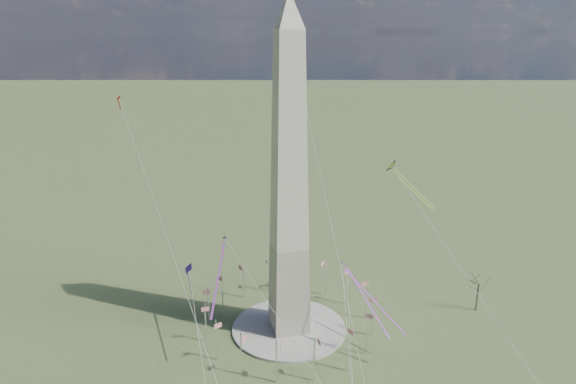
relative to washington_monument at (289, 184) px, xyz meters
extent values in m
plane|color=#516030|center=(0.00, 0.00, -47.95)|extent=(2000.00, 2000.00, 0.00)
cylinder|color=#ABAA9C|center=(0.00, 0.00, -47.55)|extent=(36.00, 36.00, 0.80)
pyramid|color=beige|center=(0.00, 0.00, 47.85)|extent=(9.90, 9.90, 10.00)
cylinder|color=white|center=(26.00, 0.00, -41.45)|extent=(0.36, 0.36, 13.00)
cube|color=red|center=(26.00, 1.30, -36.15)|extent=(2.40, 0.08, 1.50)
cylinder|color=white|center=(24.02, 9.95, -41.45)|extent=(0.36, 0.36, 13.00)
cube|color=red|center=(23.52, 11.15, -36.15)|extent=(2.25, 0.99, 1.50)
cylinder|color=white|center=(18.38, 18.38, -41.45)|extent=(0.36, 0.36, 13.00)
cube|color=red|center=(17.47, 19.30, -36.15)|extent=(1.75, 1.75, 1.50)
cylinder|color=white|center=(9.95, 24.02, -41.45)|extent=(0.36, 0.36, 13.00)
cube|color=red|center=(8.75, 24.52, -36.15)|extent=(0.99, 2.25, 1.50)
cylinder|color=white|center=(0.00, 26.00, -41.45)|extent=(0.36, 0.36, 13.00)
cube|color=red|center=(-1.30, 26.00, -36.15)|extent=(0.08, 2.40, 1.50)
cylinder|color=white|center=(-9.95, 24.02, -41.45)|extent=(0.36, 0.36, 13.00)
cube|color=red|center=(-11.15, 23.52, -36.15)|extent=(0.99, 2.25, 1.50)
cylinder|color=white|center=(-18.38, 18.38, -41.45)|extent=(0.36, 0.36, 13.00)
cube|color=red|center=(-19.30, 17.47, -36.15)|extent=(1.75, 1.75, 1.50)
cylinder|color=white|center=(-24.02, 9.95, -41.45)|extent=(0.36, 0.36, 13.00)
cube|color=red|center=(-24.52, 8.75, -36.15)|extent=(2.25, 0.99, 1.50)
cylinder|color=white|center=(-26.00, 0.00, -41.45)|extent=(0.36, 0.36, 13.00)
cube|color=red|center=(-26.00, -1.30, -36.15)|extent=(2.40, 0.08, 1.50)
cylinder|color=white|center=(-24.02, -9.95, -41.45)|extent=(0.36, 0.36, 13.00)
cube|color=red|center=(-23.52, -11.15, -36.15)|extent=(2.25, 0.99, 1.50)
cylinder|color=white|center=(-18.38, -18.38, -41.45)|extent=(0.36, 0.36, 13.00)
cube|color=red|center=(-17.47, -19.30, -36.15)|extent=(1.75, 1.75, 1.50)
cylinder|color=white|center=(-9.95, -24.02, -41.45)|extent=(0.36, 0.36, 13.00)
cube|color=red|center=(-8.75, -24.52, -36.15)|extent=(0.99, 2.25, 1.50)
cylinder|color=white|center=(0.00, -26.00, -41.45)|extent=(0.36, 0.36, 13.00)
cube|color=red|center=(1.30, -26.00, -36.15)|extent=(0.08, 2.40, 1.50)
cylinder|color=white|center=(9.95, -24.02, -41.45)|extent=(0.36, 0.36, 13.00)
cube|color=red|center=(11.15, -23.52, -36.15)|extent=(0.99, 2.25, 1.50)
cylinder|color=white|center=(18.38, -18.38, -41.45)|extent=(0.36, 0.36, 13.00)
cube|color=red|center=(19.30, -17.47, -36.15)|extent=(1.75, 1.75, 1.50)
cylinder|color=white|center=(24.02, -9.95, -41.45)|extent=(0.36, 0.36, 13.00)
cube|color=red|center=(24.52, -8.75, -36.15)|extent=(2.25, 0.99, 1.50)
cylinder|color=#45392A|center=(64.16, -5.17, -43.05)|extent=(0.45, 0.45, 9.81)
cube|color=#FFA20D|center=(40.13, -0.77, -4.10)|extent=(8.86, 11.85, 10.08)
cube|color=#FFA20D|center=(38.65, -1.86, -4.10)|extent=(8.86, 11.85, 10.08)
cube|color=navy|center=(-29.74, 5.86, -25.78)|extent=(1.88, 3.22, 2.77)
cube|color=red|center=(-29.74, 5.86, -30.36)|extent=(1.36, 3.43, 9.60)
cube|color=red|center=(19.69, -19.13, -30.17)|extent=(12.37, 18.41, 13.55)
cube|color=red|center=(-22.29, -5.21, -24.76)|extent=(7.62, 20.63, 13.54)
cube|color=red|center=(21.43, -11.32, -35.31)|extent=(6.11, 20.61, 13.27)
cube|color=#F9441D|center=(-46.20, 28.07, 23.03)|extent=(1.37, 1.87, 1.73)
cube|color=#F9441D|center=(-46.20, 28.07, 21.13)|extent=(0.56, 1.51, 3.98)
cube|color=white|center=(14.95, 45.20, 32.18)|extent=(1.16, 1.59, 1.47)
cube|color=white|center=(14.95, 45.20, 30.58)|extent=(0.52, 1.29, 3.36)
camera|label=1|loc=(-36.96, -137.35, 42.24)|focal=32.00mm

